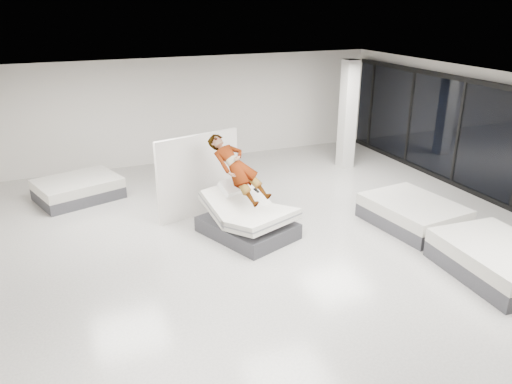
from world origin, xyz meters
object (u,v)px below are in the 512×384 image
divider_panel (199,175)px  flat_bed_right_near (498,260)px  person (238,178)px  flat_bed_right_far (413,213)px  remote (256,190)px  column (348,115)px  flat_bed_left_far (78,189)px  hero_bed (248,220)px

divider_panel → flat_bed_right_near: bearing=-63.6°
person → flat_bed_right_far: person is taller
remote → column: column is taller
remote → column: 5.40m
flat_bed_left_far → column: size_ratio=0.72×
remote → column: bearing=15.9°
hero_bed → divider_panel: bearing=112.9°
remote → flat_bed_left_far: remote is taller
remote → flat_bed_right_far: remote is taller
flat_bed_left_far → column: (7.73, -0.32, 1.33)m
flat_bed_right_far → flat_bed_left_far: 8.24m
divider_panel → flat_bed_right_far: 4.96m
flat_bed_right_far → flat_bed_right_near: size_ratio=0.99×
person → divider_panel: bearing=92.0°
remote → divider_panel: size_ratio=0.07×
divider_panel → flat_bed_right_near: (4.30, -4.83, -0.67)m
remote → flat_bed_right_near: bearing=-65.7°
hero_bed → person: (-0.11, 0.29, 0.87)m
column → flat_bed_right_far: bearing=-101.5°
person → flat_bed_right_near: size_ratio=0.81×
flat_bed_right_near → column: bearing=82.9°
flat_bed_left_far → column: column is taller
column → divider_panel: bearing=-160.7°
flat_bed_right_near → flat_bed_left_far: flat_bed_right_near is taller
remote → person: bearing=122.2°
person → remote: bearing=-57.8°
hero_bed → flat_bed_right_near: size_ratio=1.01×
column → remote: bearing=-142.7°
flat_bed_right_near → remote: bearing=135.6°
remote → flat_bed_right_far: 3.62m
remote → flat_bed_right_near: 4.87m
hero_bed → remote: 0.67m
person → remote: person is taller
hero_bed → flat_bed_right_far: hero_bed is taller
column → hero_bed: bearing=-143.7°
person → column: (4.61, 3.01, 0.37)m
person → column: 5.51m
hero_bed → remote: size_ratio=16.39×
flat_bed_right_far → flat_bed_left_far: size_ratio=0.97×
person → flat_bed_left_far: (-3.12, 3.33, -0.96)m
divider_panel → person: bearing=-81.9°
divider_panel → flat_bed_left_far: size_ratio=0.93×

